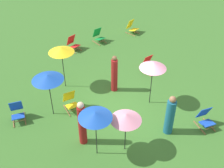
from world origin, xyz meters
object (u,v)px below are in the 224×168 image
at_px(deckchair_0, 73,44).
at_px(deckchair_7, 205,118).
at_px(deckchair_4, 132,27).
at_px(deckchair_6, 149,65).
at_px(umbrella_0, 153,65).
at_px(umbrella_2, 48,78).
at_px(person_0, 114,74).
at_px(deckchair_2, 99,36).
at_px(umbrella_3, 126,117).
at_px(umbrella_1, 95,115).
at_px(deckchair_1, 71,102).
at_px(umbrella_4, 61,50).
at_px(person_2, 82,124).
at_px(deckchair_3, 17,112).
at_px(person_1, 170,116).

distance_m(deckchair_0, deckchair_7, 8.12).
distance_m(deckchair_4, deckchair_6, 4.18).
xyz_separation_m(umbrella_0, umbrella_2, (-3.73, 1.45, -0.08)).
distance_m(deckchair_4, person_0, 5.75).
bearing_deg(deckchair_2, umbrella_2, -143.74).
xyz_separation_m(deckchair_7, umbrella_3, (-3.22, 0.62, 1.15)).
bearing_deg(deckchair_0, umbrella_1, -125.56).
height_order(deckchair_6, umbrella_1, umbrella_1).
height_order(deckchair_4, person_0, person_0).
height_order(deckchair_1, person_0, person_0).
distance_m(deckchair_0, deckchair_1, 4.89).
bearing_deg(deckchair_1, person_0, 6.67).
xyz_separation_m(deckchair_1, umbrella_4, (0.42, 1.54, 1.52)).
bearing_deg(deckchair_0, deckchair_2, -14.93).
xyz_separation_m(umbrella_4, person_2, (-0.80, -3.41, -0.99)).
height_order(deckchair_0, umbrella_4, umbrella_4).
bearing_deg(deckchair_7, umbrella_3, 179.59).
relative_size(deckchair_3, umbrella_1, 0.44).
height_order(deckchair_7, person_2, person_2).
xyz_separation_m(deckchair_0, person_0, (0.02, -4.24, 0.47)).
distance_m(deckchair_3, umbrella_3, 4.54).
distance_m(deckchair_3, umbrella_2, 1.96).
xyz_separation_m(deckchair_0, umbrella_0, (0.83, -5.75, 1.50)).
bearing_deg(umbrella_2, deckchair_7, -37.85).
xyz_separation_m(umbrella_2, person_2, (0.37, -1.96, -0.89)).
relative_size(umbrella_0, umbrella_1, 1.06).
relative_size(person_0, person_2, 0.94).
relative_size(deckchair_1, umbrella_2, 0.44).
bearing_deg(person_2, deckchair_4, 11.41).
height_order(deckchair_0, deckchair_1, same).
bearing_deg(deckchair_7, person_2, 169.26).
relative_size(deckchair_0, umbrella_0, 0.43).
bearing_deg(deckchair_6, deckchair_3, 175.26).
bearing_deg(person_2, person_1, -55.04).
bearing_deg(umbrella_0, deckchair_7, -66.65).
xyz_separation_m(deckchair_2, person_2, (-4.15, -6.31, 0.53)).
xyz_separation_m(person_0, person_1, (0.36, -3.21, -0.04)).
height_order(deckchair_7, umbrella_3, umbrella_3).
relative_size(deckchair_0, deckchair_1, 1.04).
distance_m(umbrella_1, person_1, 2.96).
bearing_deg(person_1, deckchair_6, -38.05).
height_order(deckchair_2, umbrella_3, umbrella_3).
xyz_separation_m(umbrella_4, person_1, (2.11, -4.60, -1.10)).
relative_size(deckchair_0, umbrella_2, 0.45).
bearing_deg(deckchair_0, deckchair_6, -76.55).
height_order(deckchair_6, umbrella_3, umbrella_3).
bearing_deg(deckchair_7, deckchair_6, 93.92).
height_order(deckchair_0, deckchair_4, same).
relative_size(person_0, person_1, 1.04).
distance_m(deckchair_2, umbrella_1, 8.19).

